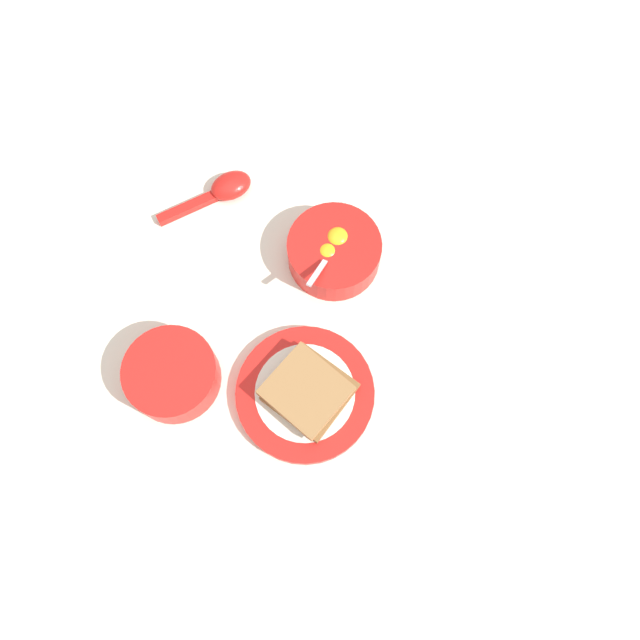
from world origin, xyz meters
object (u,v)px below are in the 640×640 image
egg_bowl (334,251)px  congee_bowl (172,374)px  toast_plate (305,394)px  soup_spoon (223,190)px  toast_sandwich (308,391)px

egg_bowl → congee_bowl: size_ratio=1.17×
egg_bowl → toast_plate: 0.20m
soup_spoon → toast_sandwich: bearing=66.1°
toast_sandwich → soup_spoon: toast_sandwich is taller
egg_bowl → toast_plate: size_ratio=0.78×
egg_bowl → soup_spoon: (0.03, -0.19, -0.01)m
toast_plate → congee_bowl: (0.10, -0.14, 0.02)m
egg_bowl → soup_spoon: size_ratio=0.95×
congee_bowl → soup_spoon: bearing=-146.6°
toast_sandwich → congee_bowl: congee_bowl is taller
toast_sandwich → egg_bowl: bearing=-146.4°
toast_sandwich → soup_spoon: bearing=-113.9°
egg_bowl → congee_bowl: egg_bowl is taller
egg_bowl → congee_bowl: 0.28m
toast_plate → soup_spoon: bearing=-114.5°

